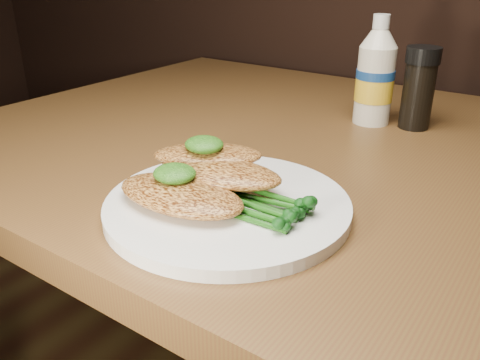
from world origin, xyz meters
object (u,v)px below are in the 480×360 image
Objects in this scene: plate at (228,205)px; mayo_bottle at (376,71)px; pepper_grinder at (419,88)px; dining_table at (336,359)px.

mayo_bottle is (0.01, 0.37, 0.08)m from plate.
dining_table is at bearing -101.68° from pepper_grinder.
dining_table is 9.80× the size of pepper_grinder.
dining_table is 0.48m from mayo_bottle.
plate is at bearing -100.38° from pepper_grinder.
pepper_grinder is (0.07, 0.39, 0.05)m from plate.
mayo_bottle reaches higher than pepper_grinder.
plate is 0.40m from pepper_grinder.
mayo_bottle is 1.35× the size of pepper_grinder.
mayo_bottle reaches higher than dining_table.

